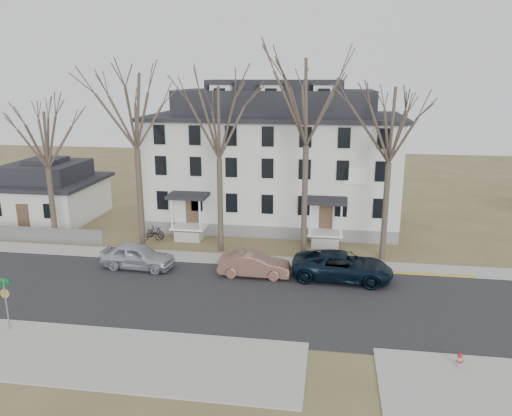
% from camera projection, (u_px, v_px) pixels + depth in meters
% --- Properties ---
extents(ground, '(120.00, 120.00, 0.00)m').
position_uv_depth(ground, '(273.00, 317.00, 26.40)').
color(ground, brown).
rests_on(ground, ground).
extents(main_road, '(120.00, 10.00, 0.04)m').
position_uv_depth(main_road, '(277.00, 301.00, 28.31)').
color(main_road, '#27272A').
rests_on(main_road, ground).
extents(far_sidewalk, '(120.00, 2.00, 0.08)m').
position_uv_depth(far_sidewalk, '(287.00, 263.00, 34.04)').
color(far_sidewalk, '#A09F97').
rests_on(far_sidewalk, ground).
extents(near_sidewalk_left, '(20.00, 5.00, 0.08)m').
position_uv_depth(near_sidewalk_left, '(87.00, 355.00, 22.78)').
color(near_sidewalk_left, '#A09F97').
rests_on(near_sidewalk_left, ground).
extents(yellow_curb, '(14.00, 0.25, 0.06)m').
position_uv_depth(yellow_curb, '(362.00, 272.00, 32.46)').
color(yellow_curb, gold).
rests_on(yellow_curb, ground).
extents(boarding_house, '(20.80, 12.36, 12.05)m').
position_uv_depth(boarding_house, '(275.00, 160.00, 42.46)').
color(boarding_house, slate).
rests_on(boarding_house, ground).
extents(small_house, '(8.70, 8.70, 5.00)m').
position_uv_depth(small_house, '(49.00, 193.00, 44.30)').
color(small_house, silver).
rests_on(small_house, ground).
extents(fence, '(14.00, 0.06, 1.20)m').
position_uv_depth(fence, '(18.00, 241.00, 38.53)').
color(fence, gray).
rests_on(fence, ground).
extents(tree_far_left, '(8.40, 8.40, 13.72)m').
position_uv_depth(tree_far_left, '(134.00, 106.00, 34.70)').
color(tree_far_left, '#473B31').
rests_on(tree_far_left, ground).
extents(tree_mid_left, '(7.80, 7.80, 12.74)m').
position_uv_depth(tree_mid_left, '(219.00, 118.00, 34.02)').
color(tree_mid_left, '#473B31').
rests_on(tree_mid_left, ground).
extents(tree_center, '(9.00, 9.00, 14.70)m').
position_uv_depth(tree_center, '(307.00, 96.00, 32.77)').
color(tree_center, '#473B31').
rests_on(tree_center, ground).
extents(tree_mid_right, '(7.80, 7.80, 12.74)m').
position_uv_depth(tree_mid_right, '(392.00, 120.00, 32.35)').
color(tree_mid_right, '#473B31').
rests_on(tree_mid_right, ground).
extents(tree_bungalow, '(6.60, 6.60, 10.78)m').
position_uv_depth(tree_bungalow, '(45.00, 136.00, 36.29)').
color(tree_bungalow, '#473B31').
rests_on(tree_bungalow, ground).
extents(car_silver, '(4.98, 2.28, 1.66)m').
position_uv_depth(car_silver, '(138.00, 257.00, 32.85)').
color(car_silver, '#ADB0BA').
rests_on(car_silver, ground).
extents(car_tan, '(4.56, 1.60, 1.50)m').
position_uv_depth(car_tan, '(254.00, 265.00, 31.58)').
color(car_tan, brown).
rests_on(car_tan, ground).
extents(car_navy, '(6.37, 3.25, 1.72)m').
position_uv_depth(car_navy, '(342.00, 267.00, 31.03)').
color(car_navy, black).
rests_on(car_navy, ground).
extents(bicycle_left, '(1.82, 1.02, 0.90)m').
position_uv_depth(bicycle_left, '(152.00, 236.00, 38.37)').
color(bicycle_left, black).
rests_on(bicycle_left, ground).
extents(bicycle_right, '(1.70, 0.97, 0.99)m').
position_uv_depth(bicycle_right, '(156.00, 232.00, 39.02)').
color(bicycle_right, black).
rests_on(bicycle_right, ground).
extents(fire_hydrant, '(0.30, 0.28, 0.72)m').
position_uv_depth(fire_hydrant, '(459.00, 361.00, 21.68)').
color(fire_hydrant, '#B7B7BA').
rests_on(fire_hydrant, ground).
extents(street_sign, '(0.81, 0.81, 2.83)m').
position_uv_depth(street_sign, '(5.00, 297.00, 24.48)').
color(street_sign, gray).
rests_on(street_sign, ground).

